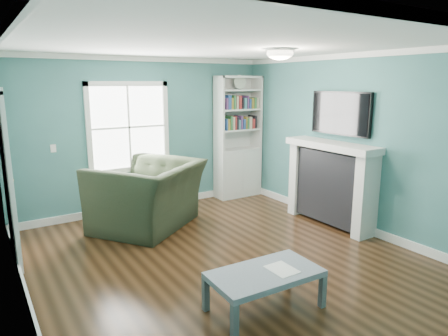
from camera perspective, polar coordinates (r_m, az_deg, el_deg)
floor at (r=5.17m, az=0.08°, el=-12.81°), size 5.00×5.00×0.00m
room_walls at (r=4.73m, az=0.08°, el=4.86°), size 5.00×5.00×5.00m
trim at (r=4.78m, az=0.08°, el=0.76°), size 4.50×5.00×2.60m
window at (r=6.85m, az=-13.42°, el=5.68°), size 1.40×0.06×1.50m
bookshelf at (r=7.69m, az=1.96°, el=2.71°), size 0.90×0.35×2.31m
fireplace at (r=6.39m, az=15.01°, el=-2.28°), size 0.44×1.58×1.30m
tv at (r=6.31m, az=16.30°, el=7.51°), size 0.06×1.10×0.65m
door at (r=5.47m, az=-28.61°, el=-1.04°), size 0.12×0.98×2.17m
ceiling_fixture at (r=5.32m, az=8.01°, el=16.00°), size 0.38×0.38×0.15m
light_switch at (r=6.59m, az=-23.21°, el=2.59°), size 0.08×0.01×0.12m
recliner at (r=6.15m, az=-10.82°, el=-2.33°), size 1.82×1.70×1.34m
coffee_table at (r=4.02m, az=5.86°, el=-15.14°), size 1.10×0.63×0.39m
paper_sheet at (r=4.06m, az=8.28°, el=-14.12°), size 0.24×0.30×0.00m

